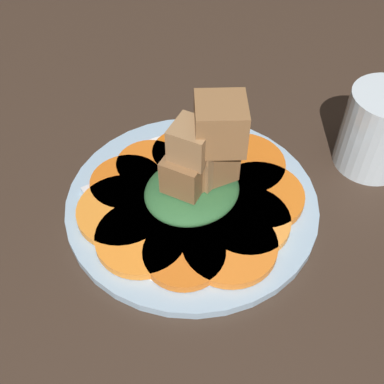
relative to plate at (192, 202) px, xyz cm
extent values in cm
cube|color=#38281E|center=(0.00, 0.00, -1.52)|extent=(120.00, 120.00, 2.00)
cylinder|color=#99B7D1|center=(0.00, 0.00, -0.02)|extent=(26.38, 26.38, 1.00)
cylinder|color=white|center=(0.00, 0.00, 0.03)|extent=(21.10, 21.10, 1.00)
cylinder|color=orange|center=(4.82, 5.47, 1.03)|extent=(7.86, 7.86, 0.89)
cylinder|color=orange|center=(0.76, 7.18, 1.03)|extent=(9.23, 9.23, 0.89)
cylinder|color=#F99438|center=(-2.44, 5.88, 1.03)|extent=(8.78, 8.78, 0.89)
cylinder|color=orange|center=(-5.75, 4.12, 1.03)|extent=(9.19, 9.19, 0.89)
cylinder|color=orange|center=(-7.13, -0.52, 1.03)|extent=(9.56, 9.56, 0.89)
cylinder|color=#D56013|center=(-5.93, -4.27, 1.03)|extent=(7.57, 7.57, 0.89)
cylinder|color=#D45F13|center=(-3.16, -5.54, 1.03)|extent=(7.67, 7.67, 0.89)
cylinder|color=orange|center=(1.21, -6.41, 1.03)|extent=(7.23, 7.23, 0.89)
cylinder|color=orange|center=(4.59, -5.48, 1.03)|extent=(7.82, 7.82, 0.89)
cylinder|color=orange|center=(6.91, -2.42, 1.03)|extent=(9.28, 9.28, 0.89)
cylinder|color=orange|center=(7.11, 1.57, 1.03)|extent=(8.98, 8.98, 0.89)
ellipsoid|color=#2D6033|center=(0.00, 0.00, 1.81)|extent=(10.11, 9.10, 2.47)
cube|color=brown|center=(0.79, 0.42, 4.97)|extent=(5.19, 5.19, 3.84)
cube|color=#9E754C|center=(-2.06, -0.70, 5.41)|extent=(5.71, 5.71, 4.73)
cube|color=brown|center=(-2.33, 0.40, 5.21)|extent=(5.03, 5.03, 4.32)
cube|color=#9E754C|center=(-0.20, -0.14, 8.53)|extent=(4.95, 4.95, 3.65)
cube|color=olive|center=(-2.49, 0.95, 10.06)|extent=(6.48, 6.48, 4.67)
cube|color=silver|center=(2.94, -6.72, 0.78)|extent=(12.12, 2.22, 0.40)
cube|color=silver|center=(-3.79, -6.09, 0.78)|extent=(1.67, 2.44, 0.40)
cube|color=silver|center=(-6.98, -6.80, 0.78)|extent=(4.76, 0.75, 0.40)
cube|color=silver|center=(-6.92, -6.14, 0.78)|extent=(4.76, 0.75, 0.40)
cube|color=silver|center=(-6.86, -5.47, 0.78)|extent=(4.76, 0.75, 0.40)
cube|color=silver|center=(-6.80, -4.81, 0.78)|extent=(4.76, 0.75, 0.40)
cylinder|color=silver|center=(-20.43, 6.37, 4.12)|extent=(8.07, 8.07, 9.27)
camera|label=1|loc=(19.24, 26.85, 38.49)|focal=45.00mm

